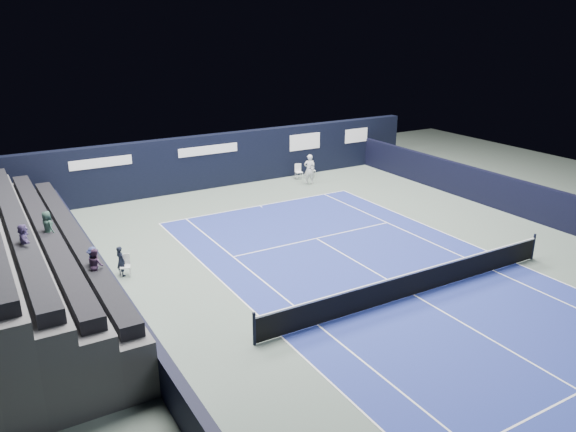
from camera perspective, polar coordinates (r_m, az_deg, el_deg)
name	(u,v)px	position (r m, az deg, el deg)	size (l,w,h in m)	color
ground	(378,275)	(22.04, 9.17, -5.90)	(48.00, 48.00, 0.00)	#536359
court_surface	(414,295)	(20.71, 12.69, -7.85)	(10.97, 23.77, 0.01)	navy
enclosure_wall_right	(487,188)	(31.47, 19.56, 2.68)	(0.30, 22.00, 1.80)	black
folding_chair_back_a	(298,169)	(34.79, 1.05, 4.83)	(0.49, 0.51, 0.93)	white
folding_chair_back_b	(312,169)	(35.38, 2.42, 4.82)	(0.45, 0.44, 0.84)	silver
line_judge_chair	(125,264)	(22.39, -16.23, -4.68)	(0.47, 0.46, 0.85)	silver
line_judge	(121,261)	(22.39, -16.63, -4.40)	(0.44, 0.29, 1.20)	black
court_markings	(414,295)	(20.71, 12.69, -7.84)	(11.03, 23.83, 0.00)	white
tennis_net	(415,282)	(20.49, 12.79, -6.59)	(12.90, 0.10, 1.10)	black
back_sponsor_wall	(223,160)	(33.33, -6.64, 5.71)	(26.00, 0.63, 3.10)	black
side_barrier_left	(102,276)	(21.34, -18.42, -5.79)	(0.33, 22.00, 1.20)	black
tennis_player	(309,169)	(33.54, 2.19, 4.77)	(0.78, 0.95, 1.80)	silver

